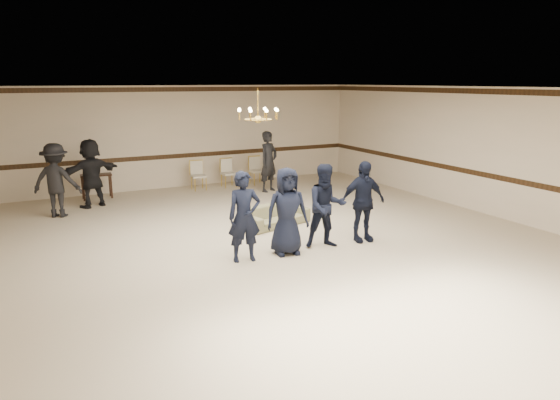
{
  "coord_description": "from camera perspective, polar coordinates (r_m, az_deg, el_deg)",
  "views": [
    {
      "loc": [
        -4.37,
        -8.66,
        3.34
      ],
      "look_at": [
        -0.24,
        -0.5,
        1.16
      ],
      "focal_mm": 32.17,
      "sensor_mm": 36.0,
      "label": 1
    }
  ],
  "objects": [
    {
      "name": "chandelier",
      "position": [
        10.61,
        -2.54,
        10.89
      ],
      "size": [
        0.94,
        0.94,
        0.89
      ],
      "primitive_type": null,
      "color": "#BB943B",
      "rests_on": "ceiling"
    },
    {
      "name": "banquet_chair_right",
      "position": [
        16.56,
        -2.63,
        3.35
      ],
      "size": [
        0.44,
        0.44,
        0.9
      ],
      "primitive_type": null,
      "rotation": [
        0.0,
        0.0,
        -0.01
      ],
      "color": "beige",
      "rests_on": "floor"
    },
    {
      "name": "crown_molding",
      "position": [
        16.24,
        -11.49,
        12.23
      ],
      "size": [
        12.0,
        0.02,
        0.14
      ],
      "primitive_type": "cube",
      "color": "black",
      "rests_on": "wall_back"
    },
    {
      "name": "banquet_chair_mid",
      "position": [
        16.19,
        -5.87,
        3.05
      ],
      "size": [
        0.46,
        0.46,
        0.9
      ],
      "primitive_type": null,
      "rotation": [
        0.0,
        0.0,
        0.06
      ],
      "color": "beige",
      "rests_on": "floor"
    },
    {
      "name": "boy_d",
      "position": [
        10.69,
        9.38,
        -0.17
      ],
      "size": [
        1.06,
        0.54,
        1.72
      ],
      "primitive_type": "imported",
      "rotation": [
        0.0,
        0.0,
        -0.12
      ],
      "color": "black",
      "rests_on": "floor"
    },
    {
      "name": "boy_c",
      "position": [
        10.2,
        5.28,
        -0.7
      ],
      "size": [
        0.98,
        0.85,
        1.72
      ],
      "primitive_type": "imported",
      "rotation": [
        0.0,
        0.0,
        -0.27
      ],
      "color": "black",
      "rests_on": "floor"
    },
    {
      "name": "adult_left",
      "position": [
        13.65,
        -24.08,
        2.04
      ],
      "size": [
        1.38,
        1.16,
        1.85
      ],
      "primitive_type": "imported",
      "rotation": [
        0.0,
        0.0,
        2.67
      ],
      "color": "black",
      "rests_on": "floor"
    },
    {
      "name": "adult_mid",
      "position": [
        14.4,
        -20.68,
        2.89
      ],
      "size": [
        1.8,
        1.13,
        1.85
      ],
      "primitive_type": "imported",
      "rotation": [
        0.0,
        0.0,
        3.51
      ],
      "color": "black",
      "rests_on": "floor"
    },
    {
      "name": "adult_right",
      "position": [
        15.4,
        -1.29,
        4.38
      ],
      "size": [
        0.8,
        0.67,
        1.85
      ],
      "primitive_type": "imported",
      "rotation": [
        0.0,
        0.0,
        0.41
      ],
      "color": "black",
      "rests_on": "floor"
    },
    {
      "name": "banquet_chair_left",
      "position": [
        15.86,
        -9.24,
        2.74
      ],
      "size": [
        0.47,
        0.47,
        0.9
      ],
      "primitive_type": null,
      "rotation": [
        0.0,
        0.0,
        -0.08
      ],
      "color": "beige",
      "rests_on": "floor"
    },
    {
      "name": "console_table",
      "position": [
        15.46,
        -20.1,
        1.47
      ],
      "size": [
        0.87,
        0.41,
        0.72
      ],
      "primitive_type": "cube",
      "rotation": [
        0.0,
        0.0,
        -0.06
      ],
      "color": "black",
      "rests_on": "floor"
    },
    {
      "name": "chair_rail",
      "position": [
        16.41,
        -11.15,
        4.96
      ],
      "size": [
        12.0,
        0.02,
        0.14
      ],
      "primitive_type": "cube",
      "color": "black",
      "rests_on": "wall_back"
    },
    {
      "name": "boy_b",
      "position": [
        9.76,
        0.8,
        -1.29
      ],
      "size": [
        0.92,
        0.68,
        1.72
      ],
      "primitive_type": "imported",
      "rotation": [
        0.0,
        0.0,
        -0.16
      ],
      "color": "black",
      "rests_on": "floor"
    },
    {
      "name": "settee",
      "position": [
        11.83,
        -0.47,
        -1.75
      ],
      "size": [
        1.8,
        1.09,
        0.49
      ],
      "primitive_type": "imported",
      "rotation": [
        0.0,
        0.0,
        0.27
      ],
      "color": "#838157",
      "rests_on": "floor"
    },
    {
      "name": "room",
      "position": [
        9.85,
        -0.06,
        3.24
      ],
      "size": [
        12.01,
        14.01,
        3.21
      ],
      "color": "#BEAD92",
      "rests_on": "ground"
    },
    {
      "name": "boy_a",
      "position": [
        9.4,
        -4.08,
        -1.91
      ],
      "size": [
        0.68,
        0.5,
        1.72
      ],
      "primitive_type": "imported",
      "rotation": [
        0.0,
        0.0,
        -0.14
      ],
      "color": "black",
      "rests_on": "floor"
    }
  ]
}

